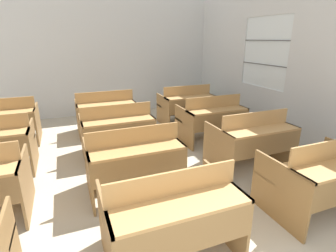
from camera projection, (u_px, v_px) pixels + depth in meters
wall_back at (84, 55)px, 6.34m from camera, size 6.58×0.06×2.99m
wall_right_with_window at (304, 63)px, 4.41m from camera, size 0.06×6.81×2.99m
bench_front_center at (171, 214)px, 2.25m from camera, size 1.13×0.79×0.88m
bench_front_right at (321, 175)px, 2.88m from camera, size 1.13×0.79×0.88m
bench_second_center at (134, 159)px, 3.27m from camera, size 1.13×0.79×0.88m
bench_second_right at (251, 139)px, 3.91m from camera, size 1.13×0.79×0.88m
bench_third_center at (117, 129)px, 4.33m from camera, size 1.13×0.79×0.88m
bench_third_right at (211, 118)px, 4.94m from camera, size 1.13×0.79×0.88m
bench_back_left at (3, 121)px, 4.74m from camera, size 1.13×0.79×0.88m
bench_back_center at (106, 112)px, 5.37m from camera, size 1.13×0.79×0.88m
bench_back_right at (186, 104)px, 5.99m from camera, size 1.13×0.79×0.88m
wastepaper_bin at (204, 103)px, 7.21m from camera, size 0.28×0.28×0.35m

